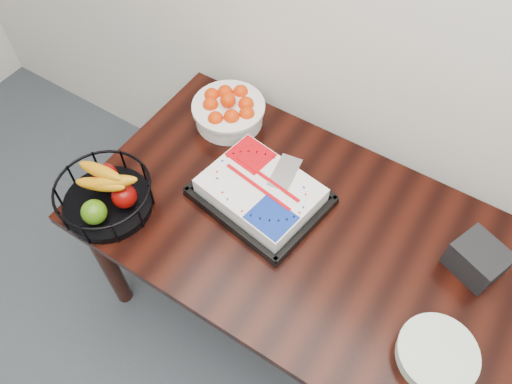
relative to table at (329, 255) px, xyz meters
The scene contains 6 objects.
table is the anchor object (origin of this frame).
cake_tray 0.33m from the table, behind, with size 0.50×0.42×0.09m.
tangerine_bowl 0.70m from the table, 155.64° to the left, with size 0.29×0.29×0.18m.
fruit_basket 0.82m from the table, 158.28° to the right, with size 0.34×0.34×0.18m.
plate_stack 0.49m from the table, 22.75° to the right, with size 0.24×0.24×0.06m.
napkin_box 0.49m from the table, 21.39° to the left, with size 0.16×0.14×0.11m, color black.
Camera 1 is at (0.23, 1.15, 2.25)m, focal length 35.00 mm.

